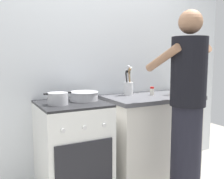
% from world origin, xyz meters
% --- Properties ---
extents(back_wall, '(3.20, 0.10, 2.50)m').
position_xyz_m(back_wall, '(0.20, 0.50, 1.25)').
color(back_wall, silver).
rests_on(back_wall, ground).
extents(countertop, '(1.00, 0.60, 0.90)m').
position_xyz_m(countertop, '(0.55, 0.15, 0.45)').
color(countertop, silver).
rests_on(countertop, ground).
extents(stove_range, '(0.60, 0.62, 0.90)m').
position_xyz_m(stove_range, '(-0.35, 0.15, 0.45)').
color(stove_range, white).
rests_on(stove_range, ground).
extents(pot, '(0.24, 0.18, 0.11)m').
position_xyz_m(pot, '(-0.49, 0.11, 0.95)').
color(pot, '#B2B2B7').
rests_on(pot, stove_range).
extents(mixing_bowl, '(0.28, 0.28, 0.09)m').
position_xyz_m(mixing_bowl, '(-0.21, 0.20, 0.95)').
color(mixing_bowl, '#B7B7BC').
rests_on(mixing_bowl, stove_range).
extents(utensil_crock, '(0.10, 0.10, 0.32)m').
position_xyz_m(utensil_crock, '(0.35, 0.31, 1.00)').
color(utensil_crock, silver).
rests_on(utensil_crock, countertop).
extents(spice_bottle, '(0.04, 0.04, 0.09)m').
position_xyz_m(spice_bottle, '(0.58, 0.19, 0.94)').
color(spice_bottle, silver).
rests_on(spice_bottle, countertop).
extents(oil_bottle, '(0.06, 0.06, 0.25)m').
position_xyz_m(oil_bottle, '(0.80, 0.11, 1.00)').
color(oil_bottle, gold).
rests_on(oil_bottle, countertop).
extents(person, '(0.41, 0.50, 1.70)m').
position_xyz_m(person, '(0.48, -0.45, 0.86)').
color(person, black).
rests_on(person, ground).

